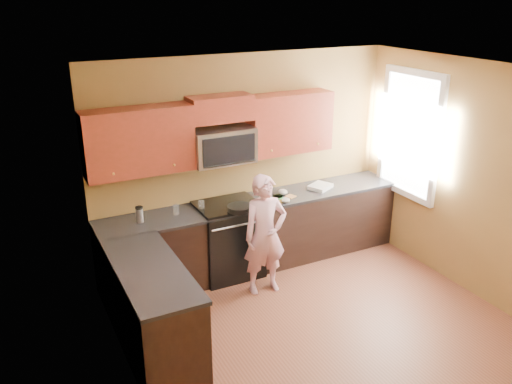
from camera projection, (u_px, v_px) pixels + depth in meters
floor at (329, 334)px, 5.57m from camera, size 4.00×4.00×0.00m
ceiling at (344, 75)px, 4.60m from camera, size 4.00×4.00×0.00m
wall_back at (245, 161)px, 6.75m from camera, size 4.00×0.00×4.00m
wall_left at (130, 263)px, 4.24m from camera, size 0.00×4.00×4.00m
wall_right at (483, 185)px, 5.93m from camera, size 0.00×4.00×4.00m
cabinet_back_run at (256, 234)px, 6.82m from camera, size 4.00×0.60×0.88m
cabinet_left_run at (152, 312)px, 5.19m from camera, size 0.60×1.60×0.88m
countertop_back at (256, 202)px, 6.65m from camera, size 4.00×0.62×0.04m
countertop_left at (150, 270)px, 5.03m from camera, size 0.62×1.60×0.04m
stove at (228, 239)px, 6.62m from camera, size 0.76×0.65×0.95m
microwave at (222, 162)px, 6.38m from camera, size 0.76×0.40×0.42m
upper_cab_left at (141, 173)px, 5.98m from camera, size 1.22×0.33×0.75m
upper_cab_right at (288, 151)px, 6.80m from camera, size 1.12×0.33×0.75m
upper_cab_over_mw at (220, 108)px, 6.17m from camera, size 0.76×0.33×0.30m
window at (410, 135)px, 6.81m from camera, size 0.06×1.06×1.66m
woman at (265, 235)px, 6.15m from camera, size 0.56×0.39×1.46m
frying_pan at (240, 211)px, 6.26m from camera, size 0.40×0.57×0.07m
butter_tub at (277, 202)px, 6.59m from camera, size 0.14×0.14×0.09m
toast_slice at (291, 197)px, 6.74m from camera, size 0.14×0.14×0.01m
napkin_a at (286, 200)px, 6.57m from camera, size 0.13×0.14×0.06m
napkin_b at (283, 192)px, 6.82m from camera, size 0.16×0.16×0.07m
dish_towel at (320, 187)px, 7.03m from camera, size 0.38×0.35×0.05m
travel_mug at (140, 222)px, 6.02m from camera, size 0.10×0.10×0.19m
glass_b at (176, 210)px, 6.21m from camera, size 0.09×0.09×0.12m
glass_c at (201, 206)px, 6.32m from camera, size 0.09×0.09×0.12m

